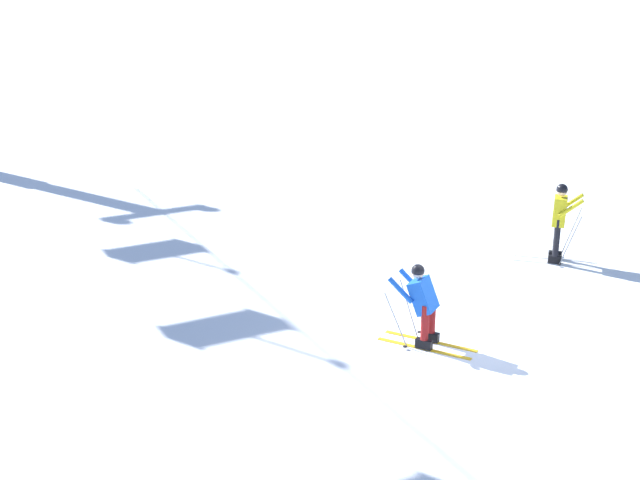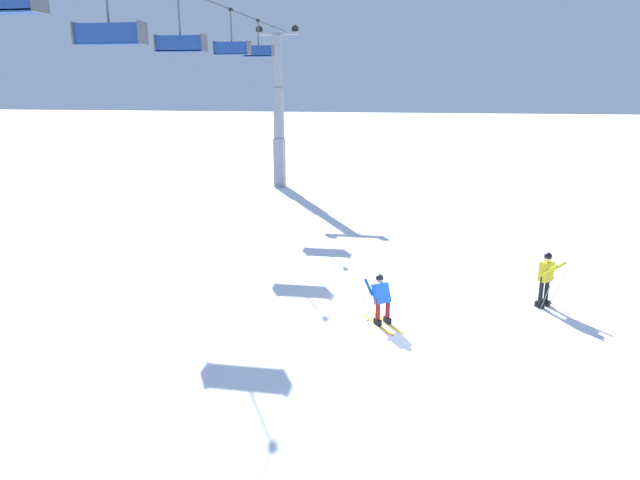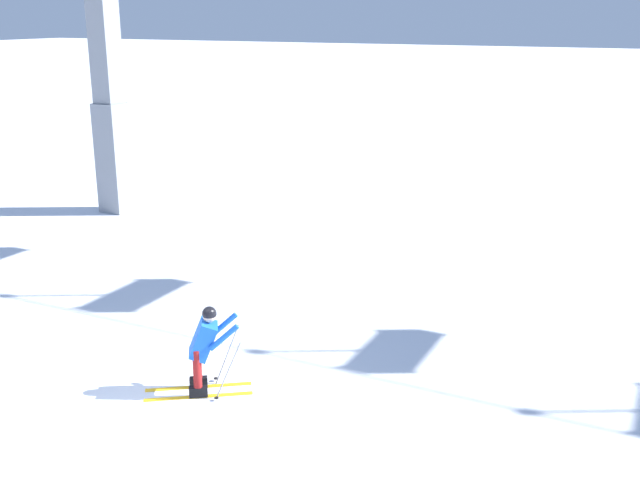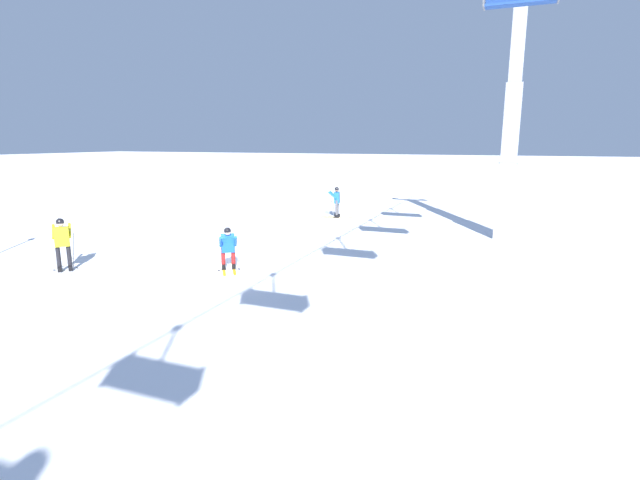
{
  "view_description": "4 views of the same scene",
  "coord_description": "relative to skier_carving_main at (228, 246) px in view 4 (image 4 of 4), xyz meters",
  "views": [
    {
      "loc": [
        -10.32,
        8.61,
        6.28
      ],
      "look_at": [
        -0.45,
        3.54,
        2.49
      ],
      "focal_mm": 47.55,
      "sensor_mm": 36.0,
      "label": 1
    },
    {
      "loc": [
        -14.54,
        0.33,
        6.51
      ],
      "look_at": [
        0.58,
        2.93,
        2.31
      ],
      "focal_mm": 31.77,
      "sensor_mm": 36.0,
      "label": 2
    },
    {
      "loc": [
        6.7,
        -7.5,
        5.66
      ],
      "look_at": [
        1.13,
        3.78,
        1.85
      ],
      "focal_mm": 42.27,
      "sensor_mm": 36.0,
      "label": 3
    },
    {
      "loc": [
        13.17,
        9.4,
        4.1
      ],
      "look_at": [
        0.87,
        4.51,
        1.33
      ],
      "focal_mm": 26.73,
      "sensor_mm": 36.0,
      "label": 4
    }
  ],
  "objects": [
    {
      "name": "lift_tower_near",
      "position": [
        -8.75,
        8.13,
        3.39
      ],
      "size": [
        0.77,
        2.46,
        10.11
      ],
      "color": "gray",
      "rests_on": "ground_plane"
    },
    {
      "name": "skier_distant_downhill",
      "position": [
        2.05,
        -4.81,
        0.2
      ],
      "size": [
        1.46,
        1.51,
        1.74
      ],
      "color": "white",
      "rests_on": "ground_plane"
    },
    {
      "name": "skier_carving_main",
      "position": [
        0.0,
        0.0,
        0.0
      ],
      "size": [
        1.6,
        1.3,
        1.52
      ],
      "color": "yellow",
      "rests_on": "ground_plane"
    },
    {
      "name": "ground_plane",
      "position": [
        -0.44,
        -1.17,
        -0.79
      ],
      "size": [
        260.0,
        260.0,
        0.0
      ],
      "primitive_type": "plane",
      "color": "white"
    },
    {
      "name": "skier_distant_uphill",
      "position": [
        -11.37,
        -0.37,
        0.16
      ],
      "size": [
        0.82,
        1.81,
        1.67
      ],
      "color": "yellow",
      "rests_on": "ground_plane"
    }
  ]
}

